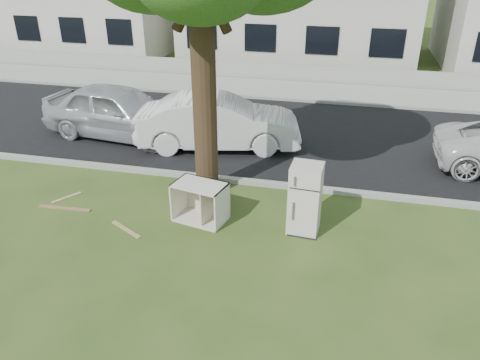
% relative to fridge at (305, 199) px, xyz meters
% --- Properties ---
extents(ground, '(120.00, 120.00, 0.00)m').
position_rel_fridge_xyz_m(ground, '(-2.04, -0.63, -0.76)').
color(ground, '#314A1A').
extents(road, '(120.00, 7.00, 0.01)m').
position_rel_fridge_xyz_m(road, '(-2.04, 5.37, -0.75)').
color(road, black).
rests_on(road, ground).
extents(kerb_near, '(120.00, 0.18, 0.12)m').
position_rel_fridge_xyz_m(kerb_near, '(-2.04, 1.82, -0.76)').
color(kerb_near, gray).
rests_on(kerb_near, ground).
extents(kerb_far, '(120.00, 0.18, 0.12)m').
position_rel_fridge_xyz_m(kerb_far, '(-2.04, 8.92, -0.76)').
color(kerb_far, gray).
rests_on(kerb_far, ground).
extents(sidewalk, '(120.00, 2.80, 0.01)m').
position_rel_fridge_xyz_m(sidewalk, '(-2.04, 10.37, -0.75)').
color(sidewalk, gray).
rests_on(sidewalk, ground).
extents(low_wall, '(120.00, 0.15, 0.70)m').
position_rel_fridge_xyz_m(low_wall, '(-2.04, 11.97, -0.41)').
color(low_wall, gray).
rests_on(low_wall, ground).
extents(fridge, '(0.66, 0.62, 1.52)m').
position_rel_fridge_xyz_m(fridge, '(0.00, 0.00, 0.00)').
color(fridge, silver).
rests_on(fridge, ground).
extents(cabinet, '(1.23, 0.91, 0.86)m').
position_rel_fridge_xyz_m(cabinet, '(-2.23, -0.06, -0.33)').
color(cabinet, beige).
rests_on(cabinet, ground).
extents(plank_a, '(1.24, 0.17, 0.02)m').
position_rel_fridge_xyz_m(plank_a, '(-5.39, -0.33, -0.75)').
color(plank_a, '#8B6443').
rests_on(plank_a, ground).
extents(plank_b, '(0.85, 0.53, 0.02)m').
position_rel_fridge_xyz_m(plank_b, '(-3.64, -0.83, -0.75)').
color(plank_b, '#A08953').
rests_on(plank_b, ground).
extents(plank_c, '(0.46, 0.65, 0.02)m').
position_rel_fridge_xyz_m(plank_c, '(-5.63, 0.14, -0.75)').
color(plank_c, tan).
rests_on(plank_c, ground).
extents(car_center, '(4.94, 2.58, 1.55)m').
position_rel_fridge_xyz_m(car_center, '(-2.93, 3.99, 0.02)').
color(car_center, silver).
rests_on(car_center, ground).
extents(car_left, '(4.96, 2.50, 1.62)m').
position_rel_fridge_xyz_m(car_left, '(-6.12, 4.12, 0.05)').
color(car_left, '#B3B5BB').
rests_on(car_left, ground).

